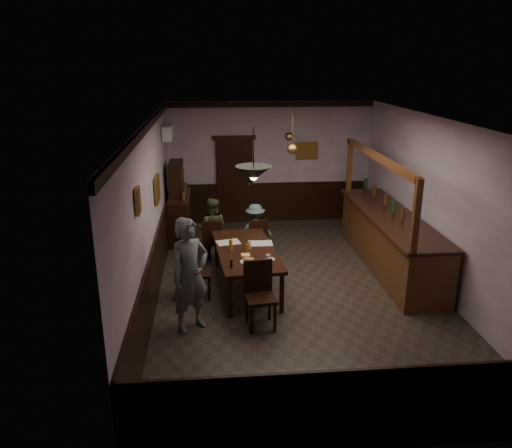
{
  "coord_description": "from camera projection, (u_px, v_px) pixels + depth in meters",
  "views": [
    {
      "loc": [
        -1.47,
        -8.14,
        3.95
      ],
      "look_at": [
        -0.7,
        0.28,
        1.15
      ],
      "focal_mm": 35.0,
      "sensor_mm": 36.0,
      "label": 1
    }
  ],
  "objects": [
    {
      "name": "picture_left_large",
      "position": [
        157.0,
        189.0,
        9.07
      ],
      "size": [
        0.04,
        0.62,
        0.48
      ],
      "color": "olive",
      "rests_on": "ground"
    },
    {
      "name": "chair_far_right",
      "position": [
        258.0,
        238.0,
        10.18
      ],
      "size": [
        0.41,
        0.41,
        0.89
      ],
      "rotation": [
        0.0,
        0.0,
        3.22
      ],
      "color": "black",
      "rests_on": "ground"
    },
    {
      "name": "soda_can",
      "position": [
        247.0,
        247.0,
        8.75
      ],
      "size": [
        0.07,
        0.07,
        0.12
      ],
      "primitive_type": "cylinder",
      "color": "orange",
      "rests_on": "dining_table"
    },
    {
      "name": "pastry_plate",
      "position": [
        247.0,
        262.0,
        8.27
      ],
      "size": [
        0.22,
        0.22,
        0.01
      ],
      "primitive_type": "cylinder",
      "color": "white",
      "rests_on": "dining_table"
    },
    {
      "name": "ac_unit",
      "position": [
        168.0,
        132.0,
        10.83
      ],
      "size": [
        0.2,
        0.85,
        0.3
      ],
      "color": "white",
      "rests_on": "ground"
    },
    {
      "name": "picture_back",
      "position": [
        307.0,
        151.0,
        12.32
      ],
      "size": [
        0.55,
        0.04,
        0.42
      ],
      "color": "olive",
      "rests_on": "ground"
    },
    {
      "name": "person_seated_right",
      "position": [
        255.0,
        230.0,
        10.41
      ],
      "size": [
        0.74,
        0.44,
        1.12
      ],
      "primitive_type": "imported",
      "rotation": [
        0.0,
        0.0,
        3.18
      ],
      "color": "slate",
      "rests_on": "ground"
    },
    {
      "name": "door_back",
      "position": [
        235.0,
        182.0,
        12.39
      ],
      "size": [
        0.9,
        0.06,
        2.1
      ],
      "primitive_type": "cube",
      "color": "black",
      "rests_on": "ground"
    },
    {
      "name": "beer_glass",
      "position": [
        231.0,
        245.0,
        8.75
      ],
      "size": [
        0.06,
        0.06,
        0.2
      ],
      "primitive_type": "cylinder",
      "color": "#BF721E",
      "rests_on": "dining_table"
    },
    {
      "name": "chair_side",
      "position": [
        194.0,
        269.0,
        8.56
      ],
      "size": [
        0.42,
        0.42,
        0.95
      ],
      "rotation": [
        0.0,
        0.0,
        1.55
      ],
      "color": "black",
      "rests_on": "ground"
    },
    {
      "name": "room",
      "position": [
        298.0,
        209.0,
        8.59
      ],
      "size": [
        5.01,
        8.01,
        3.01
      ],
      "color": "#2D2621",
      "rests_on": "ground"
    },
    {
      "name": "napkin",
      "position": [
        246.0,
        255.0,
        8.58
      ],
      "size": [
        0.16,
        0.16,
        0.0
      ],
      "primitive_type": "cube",
      "rotation": [
        0.0,
        0.0,
        0.09
      ],
      "color": "#E5C954",
      "rests_on": "dining_table"
    },
    {
      "name": "person_seated_left",
      "position": [
        212.0,
        229.0,
        10.23
      ],
      "size": [
        0.69,
        0.58,
        1.29
      ],
      "primitive_type": "imported",
      "rotation": [
        0.0,
        0.0,
        2.98
      ],
      "color": "#3F482B",
      "rests_on": "ground"
    },
    {
      "name": "dining_table",
      "position": [
        246.0,
        253.0,
        8.85
      ],
      "size": [
        1.19,
        2.28,
        0.75
      ],
      "rotation": [
        0.0,
        0.0,
        0.09
      ],
      "color": "black",
      "rests_on": "ground"
    },
    {
      "name": "picture_left_small",
      "position": [
        138.0,
        201.0,
        6.66
      ],
      "size": [
        0.04,
        0.28,
        0.36
      ],
      "color": "olive",
      "rests_on": "ground"
    },
    {
      "name": "chair_far_left",
      "position": [
        213.0,
        240.0,
        10.01
      ],
      "size": [
        0.44,
        0.44,
        0.92
      ],
      "rotation": [
        0.0,
        0.0,
        3.04
      ],
      "color": "black",
      "rests_on": "ground"
    },
    {
      "name": "bar_counter",
      "position": [
        389.0,
        239.0,
        9.82
      ],
      "size": [
        0.94,
        4.06,
        2.28
      ],
      "color": "#4C2714",
      "rests_on": "ground"
    },
    {
      "name": "pendant_brass_far",
      "position": [
        289.0,
        136.0,
        11.2
      ],
      "size": [
        0.2,
        0.2,
        0.81
      ],
      "color": "#BF8C3F",
      "rests_on": "ground"
    },
    {
      "name": "saucer",
      "position": [
        270.0,
        259.0,
        8.37
      ],
      "size": [
        0.15,
        0.15,
        0.01
      ],
      "primitive_type": "cylinder",
      "color": "white",
      "rests_on": "dining_table"
    },
    {
      "name": "coffee_cup",
      "position": [
        268.0,
        257.0,
        8.37
      ],
      "size": [
        0.09,
        0.09,
        0.07
      ],
      "primitive_type": "imported",
      "rotation": [
        0.0,
        0.0,
        0.09
      ],
      "color": "white",
      "rests_on": "saucer"
    },
    {
      "name": "newspaper_right",
      "position": [
        261.0,
        243.0,
        9.1
      ],
      "size": [
        0.42,
        0.31,
        0.01
      ],
      "primitive_type": "cube",
      "rotation": [
        0.0,
        0.0,
        -0.02
      ],
      "color": "silver",
      "rests_on": "dining_table"
    },
    {
      "name": "pendant_brass_mid",
      "position": [
        292.0,
        149.0,
        9.63
      ],
      "size": [
        0.2,
        0.2,
        0.81
      ],
      "color": "#BF8C3F",
      "rests_on": "ground"
    },
    {
      "name": "pendant_iron",
      "position": [
        254.0,
        173.0,
        7.59
      ],
      "size": [
        0.56,
        0.56,
        0.81
      ],
      "color": "black",
      "rests_on": "ground"
    },
    {
      "name": "newspaper_left",
      "position": [
        228.0,
        242.0,
        9.15
      ],
      "size": [
        0.48,
        0.39,
        0.01
      ],
      "primitive_type": "cube",
      "rotation": [
        0.0,
        0.0,
        0.23
      ],
      "color": "silver",
      "rests_on": "dining_table"
    },
    {
      "name": "chair_near",
      "position": [
        259.0,
        291.0,
        7.65
      ],
      "size": [
        0.5,
        0.5,
        1.04
      ],
      "rotation": [
        0.0,
        0.0,
        0.12
      ],
      "color": "black",
      "rests_on": "ground"
    },
    {
      "name": "pastry_ring_a",
      "position": [
        247.0,
        259.0,
        8.32
      ],
      "size": [
        0.13,
        0.13,
        0.04
      ],
      "primitive_type": "torus",
      "color": "#C68C47",
      "rests_on": "pastry_plate"
    },
    {
      "name": "person_standing",
      "position": [
        190.0,
        275.0,
        7.44
      ],
      "size": [
        0.77,
        0.73,
        1.78
      ],
      "primitive_type": "imported",
      "rotation": [
        0.0,
        0.0,
        0.64
      ],
      "color": "slate",
      "rests_on": "ground"
    },
    {
      "name": "water_glass",
      "position": [
        249.0,
        245.0,
        8.83
      ],
      "size": [
        0.06,
        0.06,
        0.15
      ],
      "primitive_type": "cylinder",
      "color": "silver",
      "rests_on": "dining_table"
    },
    {
      "name": "sideboard",
      "position": [
        180.0,
        209.0,
        11.3
      ],
      "size": [
        0.49,
        1.36,
        1.8
      ],
      "color": "black",
      "rests_on": "ground"
    },
    {
      "name": "pepper_mill",
      "position": [
        231.0,
        264.0,
        8.03
      ],
      "size": [
        0.04,
        0.04,
        0.14
      ],
      "primitive_type": "cylinder",
      "color": "black",
      "rests_on": "dining_table"
    },
    {
      "name": "pastry_ring_b",
      "position": [
        250.0,
        259.0,
        8.3
      ],
      "size": [
        0.13,
        0.13,
        0.04
      ],
      "primitive_type": "torus",
      "color": "#C68C47",
      "rests_on": "pastry_plate"
    }
  ]
}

